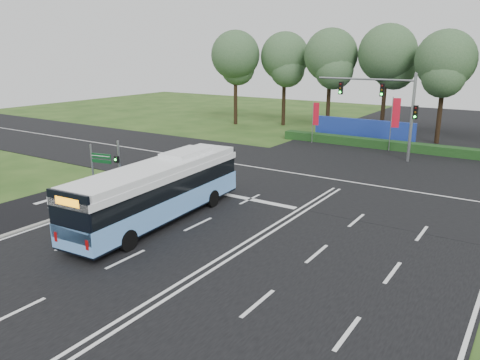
% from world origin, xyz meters
% --- Properties ---
extents(ground, '(120.00, 120.00, 0.00)m').
position_xyz_m(ground, '(0.00, 0.00, 0.00)').
color(ground, '#254517').
rests_on(ground, ground).
extents(road_main, '(20.00, 120.00, 0.04)m').
position_xyz_m(road_main, '(0.00, 0.00, 0.02)').
color(road_main, black).
rests_on(road_main, ground).
extents(road_cross, '(120.00, 14.00, 0.05)m').
position_xyz_m(road_cross, '(0.00, 12.00, 0.03)').
color(road_cross, black).
rests_on(road_cross, ground).
extents(bike_path, '(5.00, 18.00, 0.06)m').
position_xyz_m(bike_path, '(-12.50, -3.00, 0.03)').
color(bike_path, black).
rests_on(bike_path, ground).
extents(kerb_strip, '(0.25, 18.00, 0.12)m').
position_xyz_m(kerb_strip, '(-10.10, -3.00, 0.06)').
color(kerb_strip, gray).
rests_on(kerb_strip, ground).
extents(city_bus, '(3.25, 11.79, 3.34)m').
position_xyz_m(city_bus, '(-5.28, -0.67, 1.68)').
color(city_bus, '#68A5F1').
rests_on(city_bus, ground).
extents(pedestrian_signal, '(0.29, 0.42, 3.49)m').
position_xyz_m(pedestrian_signal, '(-10.20, 1.16, 1.91)').
color(pedestrian_signal, gray).
rests_on(pedestrian_signal, ground).
extents(street_sign, '(1.36, 0.35, 3.53)m').
position_xyz_m(street_sign, '(-10.18, -0.49, 2.26)').
color(street_sign, gray).
rests_on(street_sign, ground).
extents(banner_flag_left, '(0.58, 0.19, 4.00)m').
position_xyz_m(banner_flag_left, '(-7.57, 23.47, 2.63)').
color(banner_flag_left, gray).
rests_on(banner_flag_left, ground).
extents(banner_flag_mid, '(0.69, 0.24, 4.80)m').
position_xyz_m(banner_flag_mid, '(-0.24, 23.86, 3.12)').
color(banner_flag_mid, gray).
rests_on(banner_flag_mid, ground).
extents(traffic_light_gantry, '(8.41, 0.28, 7.00)m').
position_xyz_m(traffic_light_gantry, '(0.21, 20.50, 4.66)').
color(traffic_light_gantry, gray).
rests_on(traffic_light_gantry, ground).
extents(hedge, '(22.00, 1.20, 0.80)m').
position_xyz_m(hedge, '(0.00, 24.50, 0.40)').
color(hedge, '#183914').
rests_on(hedge, ground).
extents(blue_hoarding, '(10.00, 0.30, 2.20)m').
position_xyz_m(blue_hoarding, '(-4.00, 27.00, 1.10)').
color(blue_hoarding, '#1C3599').
rests_on(blue_hoarding, ground).
extents(eucalyptus_row, '(41.25, 8.54, 11.78)m').
position_xyz_m(eucalyptus_row, '(-3.44, 30.95, 8.14)').
color(eucalyptus_row, black).
rests_on(eucalyptus_row, ground).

